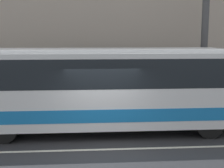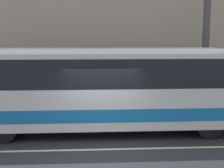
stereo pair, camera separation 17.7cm
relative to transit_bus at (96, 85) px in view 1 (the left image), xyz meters
name	(u,v)px [view 1 (the left image)]	position (x,y,z in m)	size (l,w,h in m)	color
ground_plane	(104,150)	(0.17, -1.96, -1.76)	(60.00, 60.00, 0.00)	#2D2D30
sidewalk	(98,110)	(0.17, 3.14, -1.68)	(60.00, 2.21, 0.16)	gray
lane_stripe	(104,149)	(0.17, -1.96, -1.75)	(54.00, 0.14, 0.01)	beige
transit_bus	(96,85)	(0.00, 0.00, 0.00)	(11.12, 2.50, 3.11)	white
utility_pole_near	(205,25)	(4.97, 2.48, 2.29)	(0.31, 0.31, 7.79)	#4C4C4F
pedestrian_waiting	(90,94)	(-0.25, 2.68, -0.80)	(0.36, 0.36, 1.72)	navy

